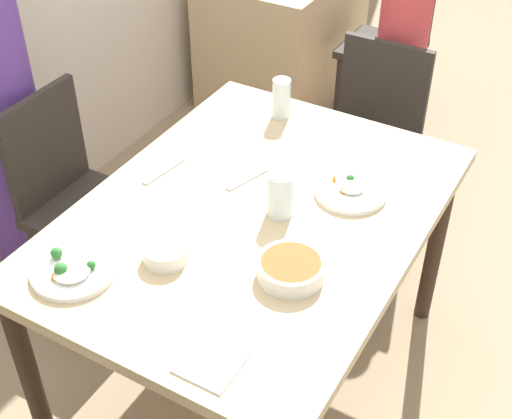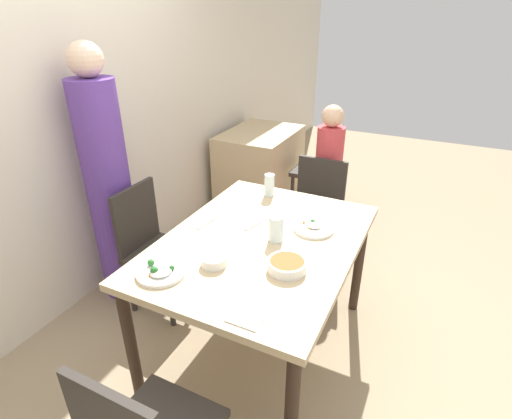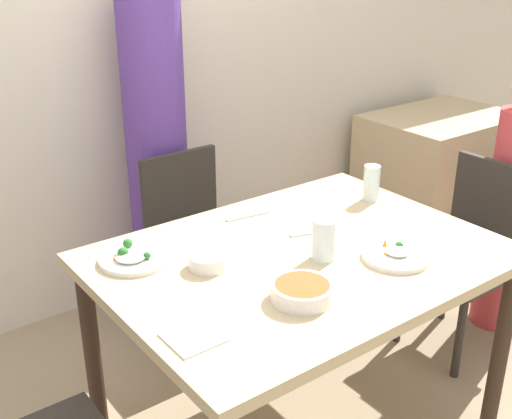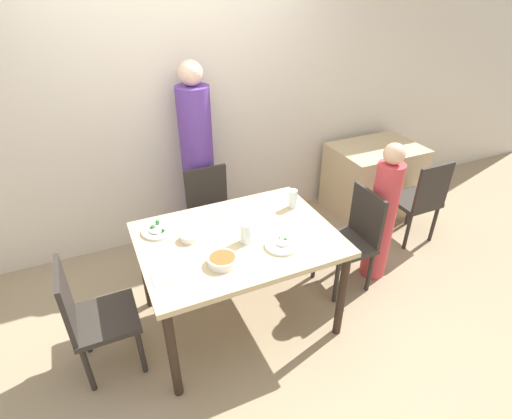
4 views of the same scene
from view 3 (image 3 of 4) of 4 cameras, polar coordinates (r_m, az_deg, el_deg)
wall_back at (r=3.14m, az=-12.88°, el=15.15°), size 10.00×0.06×2.70m
dining_table at (r=2.22m, az=3.98°, el=-5.83°), size 1.33×0.98×0.77m
chair_adult_spot at (r=2.96m, az=-5.45°, el=-2.86°), size 0.40×0.40×0.86m
chair_child_spot at (r=3.01m, az=18.40°, el=-3.57°), size 0.40×0.40×0.86m
person_adult at (r=3.09m, az=-8.80°, el=5.06°), size 0.29×0.29×1.72m
person_child at (r=3.18m, az=21.62°, el=-0.17°), size 0.21×0.21×1.23m
bowl_curry at (r=1.90m, az=4.11°, el=-7.27°), size 0.19×0.19×0.05m
plate_rice_adult at (r=2.18m, az=12.33°, el=-4.01°), size 0.22×0.22×0.05m
plate_rice_child at (r=2.15m, az=-10.87°, el=-4.21°), size 0.23×0.23×0.06m
bowl_rice_small at (r=2.08m, az=-4.27°, el=-4.54°), size 0.13×0.13×0.05m
glass_water_tall at (r=2.12m, az=6.04°, el=-2.66°), size 0.08×0.08×0.14m
glass_water_short at (r=2.61m, az=10.22°, el=2.33°), size 0.07×0.07×0.15m
napkin_folded at (r=1.75m, az=-5.61°, el=-11.23°), size 0.14×0.14×0.01m
fork_steel at (r=2.45m, az=-0.75°, el=-0.57°), size 0.18×0.05×0.01m
spoon_steel at (r=2.32m, az=5.09°, el=-2.02°), size 0.18×0.07×0.01m
background_table at (r=4.26m, az=15.80°, el=3.29°), size 0.91×0.67×0.74m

